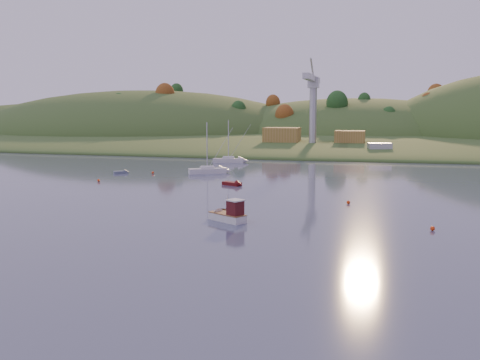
% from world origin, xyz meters
% --- Properties ---
extents(ground, '(500.00, 500.00, 0.00)m').
position_xyz_m(ground, '(0.00, 0.00, 0.00)').
color(ground, '#323852').
rests_on(ground, ground).
extents(far_shore, '(620.00, 220.00, 1.50)m').
position_xyz_m(far_shore, '(0.00, 230.00, 0.00)').
color(far_shore, '#344E1F').
rests_on(far_shore, ground).
extents(shore_slope, '(640.00, 150.00, 7.00)m').
position_xyz_m(shore_slope, '(0.00, 165.00, 0.00)').
color(shore_slope, '#344E1F').
rests_on(shore_slope, ground).
extents(hill_left_far, '(120.00, 100.00, 32.00)m').
position_xyz_m(hill_left_far, '(-160.00, 215.00, 0.00)').
color(hill_left_far, '#344E1F').
rests_on(hill_left_far, ground).
extents(hill_left, '(170.00, 140.00, 44.00)m').
position_xyz_m(hill_left, '(-90.00, 200.00, 0.00)').
color(hill_left, '#344E1F').
rests_on(hill_left, ground).
extents(hill_center, '(140.00, 120.00, 36.00)m').
position_xyz_m(hill_center, '(10.00, 210.00, 0.00)').
color(hill_center, '#344E1F').
rests_on(hill_center, ground).
extents(hillside_trees, '(280.00, 50.00, 32.00)m').
position_xyz_m(hillside_trees, '(0.00, 185.00, 0.00)').
color(hillside_trees, '#163F17').
rests_on(hillside_trees, ground).
extents(wharf, '(42.00, 16.00, 2.40)m').
position_xyz_m(wharf, '(5.00, 122.00, 1.20)').
color(wharf, slate).
rests_on(wharf, ground).
extents(shed_west, '(11.00, 8.00, 4.80)m').
position_xyz_m(shed_west, '(-8.00, 123.00, 4.80)').
color(shed_west, olive).
rests_on(shed_west, wharf).
extents(shed_east, '(9.00, 7.00, 4.00)m').
position_xyz_m(shed_east, '(13.00, 124.00, 4.40)').
color(shed_east, olive).
rests_on(shed_east, wharf).
extents(dock_crane, '(3.20, 28.00, 20.30)m').
position_xyz_m(dock_crane, '(2.00, 118.39, 17.17)').
color(dock_crane, '#B7B7BC').
rests_on(dock_crane, wharf).
extents(fishing_boat, '(5.72, 4.44, 3.60)m').
position_xyz_m(fishing_boat, '(4.47, 15.40, 0.79)').
color(fishing_boat, silver).
rests_on(fishing_boat, ground).
extents(sailboat_near, '(7.59, 5.53, 10.31)m').
position_xyz_m(sailboat_near, '(-11.92, 58.95, 0.69)').
color(sailboat_near, silver).
rests_on(sailboat_near, ground).
extents(sailboat_far, '(7.72, 3.38, 10.35)m').
position_xyz_m(sailboat_far, '(-13.77, 81.42, 0.69)').
color(sailboat_far, silver).
rests_on(sailboat_far, ground).
extents(canoe, '(4.02, 3.34, 0.72)m').
position_xyz_m(canoe, '(4.01, 19.53, 0.36)').
color(canoe, '#8E704E').
rests_on(canoe, ground).
extents(paddler, '(0.50, 0.62, 1.50)m').
position_xyz_m(paddler, '(4.01, 19.53, 0.75)').
color(paddler, black).
rests_on(paddler, ground).
extents(red_tender, '(4.21, 2.96, 1.37)m').
position_xyz_m(red_tender, '(-1.89, 43.56, 0.28)').
color(red_tender, '#550C0D').
rests_on(red_tender, ground).
extents(grey_dinghy, '(3.19, 2.91, 1.18)m').
position_xyz_m(grey_dinghy, '(-28.59, 55.10, 0.24)').
color(grey_dinghy, slate).
rests_on(grey_dinghy, ground).
extents(work_vessel, '(15.37, 8.45, 3.74)m').
position_xyz_m(work_vessel, '(21.91, 108.00, 1.33)').
color(work_vessel, slate).
rests_on(work_vessel, ground).
extents(buoy_0, '(0.50, 0.50, 0.50)m').
position_xyz_m(buoy_0, '(27.46, 15.98, 0.25)').
color(buoy_0, red).
rests_on(buoy_0, ground).
extents(buoy_1, '(0.50, 0.50, 0.50)m').
position_xyz_m(buoy_1, '(17.81, 30.19, 0.25)').
color(buoy_1, red).
rests_on(buoy_1, ground).
extents(buoy_2, '(0.50, 0.50, 0.50)m').
position_xyz_m(buoy_2, '(-26.88, 42.05, 0.25)').
color(buoy_2, red).
rests_on(buoy_2, ground).
extents(buoy_3, '(0.50, 0.50, 0.50)m').
position_xyz_m(buoy_3, '(-22.32, 55.52, 0.25)').
color(buoy_3, red).
rests_on(buoy_3, ground).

